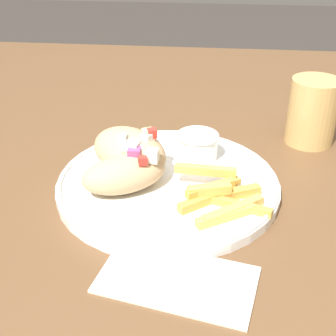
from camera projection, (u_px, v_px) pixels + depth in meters
name	position (u px, v px, depth m)	size (l,w,h in m)	color
table	(151.00, 211.00, 0.72)	(1.35, 1.35, 0.71)	brown
napkin	(177.00, 280.00, 0.50)	(0.18, 0.12, 0.00)	silver
plate	(168.00, 183.00, 0.65)	(0.31, 0.31, 0.02)	white
pita_sandwich_near	(125.00, 173.00, 0.62)	(0.13, 0.11, 0.06)	tan
pita_sandwich_far	(130.00, 151.00, 0.66)	(0.15, 0.14, 0.07)	tan
fries_pile	(221.00, 197.00, 0.59)	(0.13, 0.11, 0.03)	#E5B251
sauce_ramekin	(197.00, 144.00, 0.69)	(0.06, 0.06, 0.04)	white
water_glass	(312.00, 114.00, 0.76)	(0.08, 0.08, 0.11)	tan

